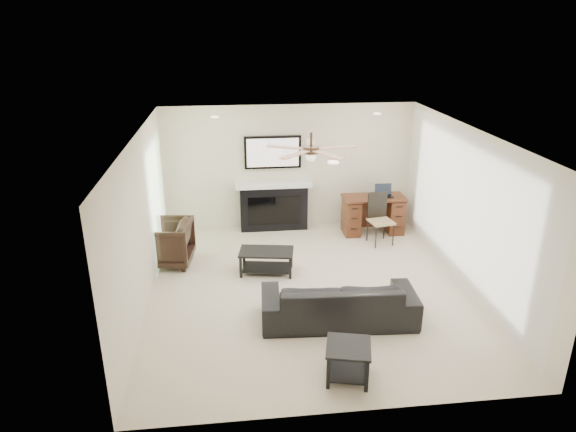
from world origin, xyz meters
name	(u,v)px	position (x,y,z in m)	size (l,w,h in m)	color
room_shell	(323,187)	(0.19, 0.08, 1.68)	(5.50, 5.54, 2.52)	beige
sofa	(339,301)	(0.26, -0.93, 0.32)	(2.17, 0.85, 0.63)	black
armchair	(166,243)	(-2.34, 1.22, 0.39)	(0.83, 0.86, 0.78)	black
coffee_table	(267,262)	(-0.64, 0.67, 0.20)	(0.90, 0.50, 0.40)	black
end_table_near	(348,362)	(0.11, -2.18, 0.23)	(0.52, 0.52, 0.45)	black
end_table_left	(124,282)	(-2.89, 0.17, 0.23)	(0.50, 0.50, 0.45)	black
fireplace_unit	(274,184)	(-0.34, 2.58, 0.95)	(1.52, 0.34, 1.91)	black
desk	(373,215)	(1.61, 2.17, 0.38)	(1.22, 0.56, 0.76)	#38170E
desk_chair	(381,220)	(1.61, 1.62, 0.48)	(0.42, 0.44, 0.97)	black
laptop	(385,191)	(1.81, 2.15, 0.88)	(0.33, 0.24, 0.23)	black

